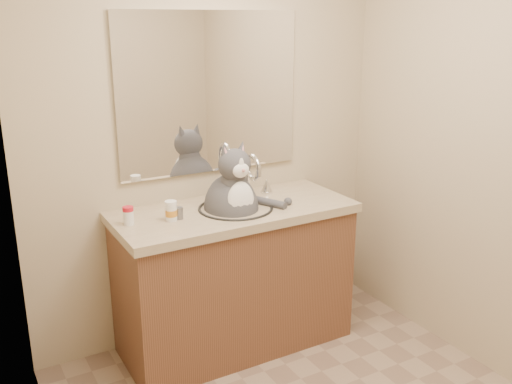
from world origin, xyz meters
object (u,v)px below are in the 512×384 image
(cat, at_px, (233,204))
(pill_bottle_redcap, at_px, (128,216))
(grey_canister, at_px, (179,213))
(pill_bottle_orange, at_px, (171,211))

(cat, xyz_separation_m, pill_bottle_redcap, (-0.57, 0.04, 0.02))
(grey_canister, bearing_deg, pill_bottle_redcap, 169.45)
(pill_bottle_orange, bearing_deg, pill_bottle_redcap, 166.54)
(pill_bottle_orange, height_order, grey_canister, pill_bottle_orange)
(pill_bottle_redcap, xyz_separation_m, pill_bottle_orange, (0.21, -0.05, 0.00))
(pill_bottle_redcap, height_order, grey_canister, pill_bottle_redcap)
(pill_bottle_orange, relative_size, grey_canister, 1.65)
(cat, xyz_separation_m, pill_bottle_orange, (-0.36, -0.01, 0.02))
(pill_bottle_redcap, relative_size, grey_canister, 1.48)
(cat, height_order, pill_bottle_redcap, cat)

